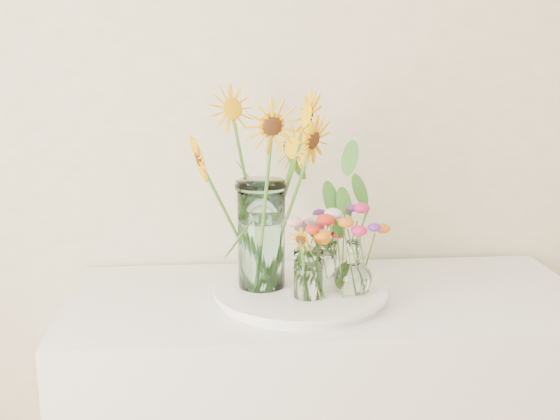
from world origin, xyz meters
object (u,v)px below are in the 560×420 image
object	(u,v)px
tray	(300,294)
small_vase_c	(326,258)
small_vase_a	(308,275)
small_vase_b	(353,268)
mason_jar	(261,235)

from	to	relation	value
tray	small_vase_c	size ratio (longest dim) A/B	4.22
tray	small_vase_a	xyz separation A→B (m)	(0.01, -0.07, 0.08)
small_vase_a	small_vase_c	distance (m)	0.19
small_vase_a	tray	bearing A→B (deg)	99.84
small_vase_b	tray	bearing A→B (deg)	161.77
tray	small_vase_c	world-z (taller)	small_vase_c
tray	small_vase_a	size ratio (longest dim) A/B	3.40
tray	small_vase_b	xyz separation A→B (m)	(0.13, -0.04, 0.08)
small_vase_a	small_vase_c	world-z (taller)	small_vase_a
small_vase_c	small_vase_a	bearing A→B (deg)	-112.79
tray	mason_jar	size ratio (longest dim) A/B	1.50
mason_jar	small_vase_b	bearing A→B (deg)	-16.56
small_vase_c	small_vase_b	bearing A→B (deg)	-71.63
small_vase_c	mason_jar	bearing A→B (deg)	-157.76
tray	small_vase_b	bearing A→B (deg)	-18.23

